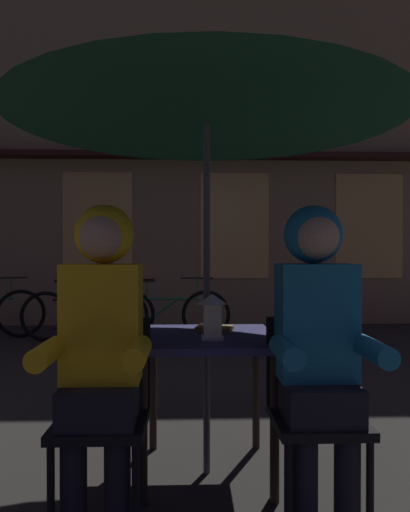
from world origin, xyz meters
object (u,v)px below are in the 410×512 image
Objects in this scene: book at (215,328)px; patio_umbrella at (207,88)px; person_left_hooded at (102,328)px; chair_left at (104,405)px; bicycle_third at (168,313)px; chair_right at (314,403)px; bicycle_second at (85,314)px; person_right_hooded at (317,327)px; cafe_table at (207,354)px; lantern at (212,315)px.

patio_umbrella is at bearing -95.10° from book.
person_left_hooded is 7.00× the size of book.
chair_left is at bearing 90.00° from person_left_hooded.
book is (0.53, 0.56, -0.09)m from person_left_hooded.
person_left_hooded is 4.33m from bicycle_third.
bicycle_second is at bearing 115.22° from chair_right.
person_right_hooded is 4.68m from bicycle_second.
person_right_hooded is at bearing -65.08° from bicycle_second.
cafe_table is 0.67m from person_right_hooded.
chair_right is 0.72m from book.
bicycle_third is at bearing 101.32° from person_right_hooded.
book is (-0.43, 0.56, -0.09)m from person_right_hooded.
cafe_table is 0.25m from lantern.
bicycle_second is 1.00× the size of bicycle_third.
lantern is at bearing 31.28° from person_left_hooded.
chair_left is 0.52× the size of bicycle_third.
chair_left is at bearing 180.00° from chair_right.
chair_left is 0.62× the size of person_right_hooded.
chair_right is 4.61m from bicycle_second.
bicycle_third is at bearing 95.61° from cafe_table.
person_right_hooded reaches higher than cafe_table.
patio_umbrella is 2.66× the size of chair_right.
bicycle_third is at bearing 88.68° from person_left_hooded.
book is at bearing 70.32° from cafe_table.
bicycle_third is at bearing 95.61° from patio_umbrella.
bicycle_second is (-1.00, 4.17, -0.14)m from chair_left.
lantern is 0.17× the size of person_right_hooded.
lantern is at bearing -78.56° from patio_umbrella.
person_left_hooded is at bearing -76.64° from bicycle_second.
chair_left is 1.00× the size of chair_right.
person_right_hooded is at bearing -3.39° from chair_left.
bicycle_second and bicycle_third have the same top height.
chair_left is 4.25m from bicycle_third.
chair_right is at bearing -78.54° from bicycle_third.
lantern reaches higher than bicycle_third.
lantern reaches higher than book.
person_right_hooded is (0.96, 0.00, 0.00)m from person_left_hooded.
chair_left is 4.29m from bicycle_second.
bicycle_second is at bearing -175.91° from bicycle_third.
lantern is 0.28m from book.
patio_umbrella is (0.00, 0.00, 1.42)m from cafe_table.
patio_umbrella is 1.68m from chair_left.
chair_right is 0.52× the size of bicycle_third.
patio_umbrella is at bearing -84.39° from bicycle_third.
chair_left is 0.36m from person_left_hooded.
chair_left is 0.96m from chair_right.
chair_left is at bearing -153.67° from lantern.
lantern is at bearing 146.10° from person_right_hooded.
bicycle_second is at bearing 114.92° from person_right_hooded.
lantern is 0.14× the size of bicycle_second.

